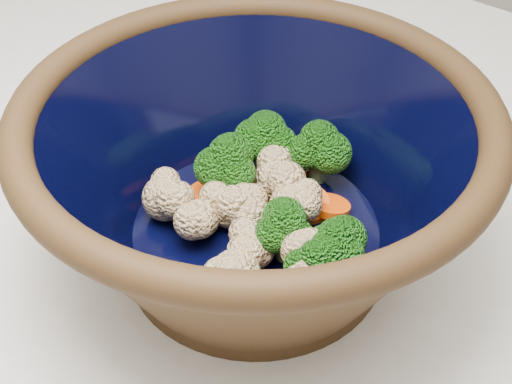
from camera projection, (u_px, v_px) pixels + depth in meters
name	position (u px, v px, depth m)	size (l,w,h in m)	color
mixing_bowl	(256.00, 177.00, 0.48)	(0.31, 0.31, 0.14)	black
vegetable_pile	(271.00, 199.00, 0.49)	(0.16, 0.16, 0.06)	#608442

